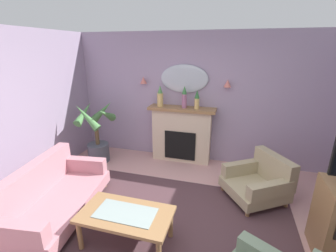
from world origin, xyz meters
TOP-DOWN VIEW (x-y plane):
  - floor at (0.00, 0.00)m, footprint 6.25×5.86m
  - wall_back at (0.00, 2.48)m, footprint 6.25×0.10m
  - patterned_rug at (0.00, 0.20)m, footprint 3.20×2.40m
  - fireplace at (-0.35, 2.26)m, footprint 1.36×0.36m
  - mantel_vase_left at (-0.80, 2.23)m, footprint 0.12×0.12m
  - mantel_vase_centre at (-0.30, 2.23)m, footprint 0.10×0.10m
  - mantel_vase_right at (-0.05, 2.23)m, footprint 0.10×0.10m
  - wall_mirror at (-0.35, 2.40)m, footprint 0.96×0.06m
  - wall_sconce_left at (-1.20, 2.35)m, footprint 0.14×0.14m
  - wall_sconce_right at (0.50, 2.35)m, footprint 0.14×0.14m
  - coffee_table at (-0.48, -0.15)m, footprint 1.10×0.60m
  - floral_couch at (-1.74, 0.04)m, footprint 1.08×1.81m
  - armchair_by_coffee_table at (1.14, 1.28)m, footprint 1.13×1.12m
  - potted_plant_corner_palm at (-2.02, 1.73)m, footprint 0.69×0.71m

SIDE VIEW (x-z plane):
  - floor at x=0.00m, z-range -0.10..0.00m
  - patterned_rug at x=0.00m, z-range 0.00..0.01m
  - armchair_by_coffee_table at x=1.14m, z-range -0.05..0.66m
  - floral_couch at x=-1.74m, z-range -0.06..0.70m
  - coffee_table at x=-0.48m, z-range 0.16..0.61m
  - fireplace at x=-0.35m, z-range -0.01..1.15m
  - potted_plant_corner_palm at x=-2.02m, z-range -0.06..1.25m
  - wall_back at x=0.00m, z-range 0.00..2.61m
  - mantel_vase_right at x=-0.05m, z-range 1.17..1.53m
  - mantel_vase_left at x=-0.80m, z-range 1.14..1.57m
  - mantel_vase_centre at x=-0.30m, z-range 1.16..1.60m
  - wall_sconce_left at x=-1.20m, z-range 1.59..1.73m
  - wall_sconce_right at x=0.50m, z-range 1.59..1.73m
  - wall_mirror at x=-0.35m, z-range 1.43..1.99m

